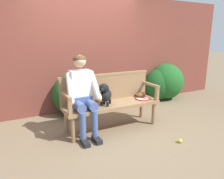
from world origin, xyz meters
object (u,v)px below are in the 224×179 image
at_px(person_seated, 82,93).
at_px(dog_on_bench, 105,94).
at_px(garden_bench, 112,106).
at_px(tennis_racket, 142,98).
at_px(tennis_ball, 180,141).
at_px(baseball_glove, 141,95).

xyz_separation_m(person_seated, dog_on_bench, (0.39, -0.04, -0.06)).
distance_m(garden_bench, tennis_racket, 0.65).
xyz_separation_m(dog_on_bench, tennis_ball, (0.86, -0.93, -0.65)).
xyz_separation_m(person_seated, tennis_ball, (1.25, -0.97, -0.71)).
xyz_separation_m(garden_bench, person_seated, (-0.55, -0.02, 0.33)).
height_order(person_seated, baseball_glove, person_seated).
height_order(person_seated, dog_on_bench, person_seated).
height_order(tennis_racket, tennis_ball, tennis_racket).
bearing_deg(tennis_racket, person_seated, -179.76).
distance_m(person_seated, tennis_racket, 1.22).
bearing_deg(person_seated, dog_on_bench, -6.02).
height_order(person_seated, tennis_ball, person_seated).
bearing_deg(dog_on_bench, tennis_ball, -47.31).
height_order(garden_bench, baseball_glove, baseball_glove).
bearing_deg(tennis_racket, dog_on_bench, -176.66).
bearing_deg(tennis_racket, baseball_glove, 66.75).
xyz_separation_m(tennis_racket, baseball_glove, (0.04, 0.10, 0.04)).
height_order(baseball_glove, tennis_ball, baseball_glove).
distance_m(person_seated, tennis_ball, 1.74).
distance_m(garden_bench, tennis_ball, 1.27).
xyz_separation_m(dog_on_bench, tennis_racket, (0.80, 0.05, -0.19)).
distance_m(garden_bench, baseball_glove, 0.70).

